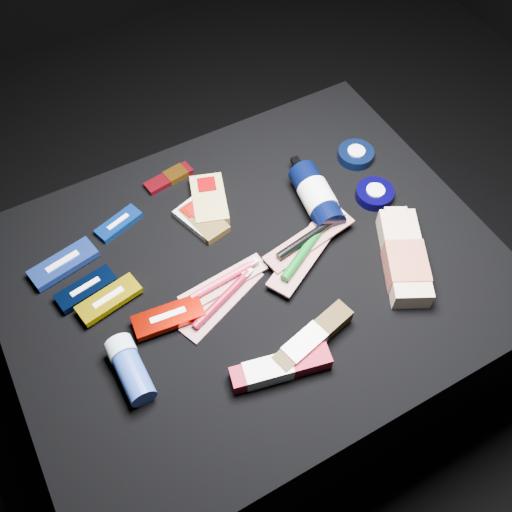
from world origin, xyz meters
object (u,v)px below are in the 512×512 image
lotion_bottle (317,197)px  toothpaste_carton_red (276,369)px  deodorant_stick (130,368)px  bodywash_bottle (404,259)px

lotion_bottle → toothpaste_carton_red: 0.40m
lotion_bottle → deodorant_stick: bearing=-152.5°
lotion_bottle → deodorant_stick: 0.52m
toothpaste_carton_red → bodywash_bottle: bearing=25.8°
bodywash_bottle → toothpaste_carton_red: 0.35m
toothpaste_carton_red → lotion_bottle: bearing=60.3°
bodywash_bottle → deodorant_stick: bearing=-157.2°
lotion_bottle → deodorant_stick: lotion_bottle is taller
bodywash_bottle → deodorant_stick: (-0.57, 0.04, 0.00)m
lotion_bottle → toothpaste_carton_red: lotion_bottle is taller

